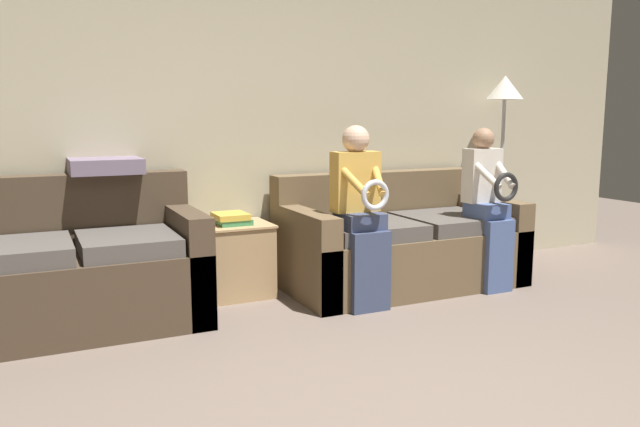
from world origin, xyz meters
TOP-DOWN VIEW (x-y plane):
  - wall_back at (0.00, 3.10)m, footprint 7.81×0.06m
  - couch_main at (1.16, 2.59)m, footprint 1.82×0.94m
  - couch_side at (-1.20, 2.62)m, footprint 1.54×0.88m
  - child_left_seated at (0.61, 2.20)m, footprint 0.34×0.39m
  - child_right_seated at (1.71, 2.20)m, footprint 0.28×0.37m
  - side_shelf at (-0.11, 2.82)m, footprint 0.56×0.45m
  - book_stack at (-0.11, 2.82)m, footprint 0.25×0.26m
  - floor_lamp at (2.38, 2.82)m, footprint 0.32×0.32m
  - throw_pillow at (-0.96, 2.92)m, footprint 0.46×0.46m

SIDE VIEW (x-z plane):
  - side_shelf at x=-0.11m, z-range 0.01..0.55m
  - couch_main at x=1.16m, z-range -0.12..0.75m
  - couch_side at x=-1.20m, z-range -0.12..0.81m
  - book_stack at x=-0.11m, z-range 0.54..0.62m
  - child_right_seated at x=1.71m, z-range 0.06..1.29m
  - child_left_seated at x=0.61m, z-range 0.06..1.31m
  - throw_pillow at x=-0.96m, z-range 0.93..1.03m
  - wall_back at x=0.00m, z-range 0.00..2.55m
  - floor_lamp at x=2.38m, z-range 0.57..2.23m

